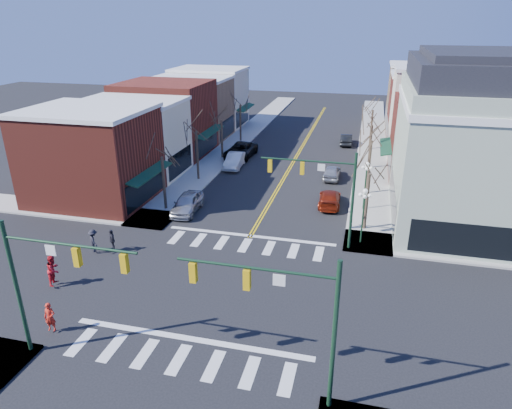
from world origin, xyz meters
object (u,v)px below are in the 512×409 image
Objects in this scene: car_left_far at (241,150)px; pedestrian_dark_b at (93,241)px; car_right_far at (346,139)px; pedestrian_red_b at (54,270)px; victorian_corner at (482,142)px; lamppost_corner at (364,207)px; car_right_mid at (332,172)px; car_left_mid at (235,160)px; pedestrian_red_a at (50,317)px; lamppost_midblock at (366,178)px; pedestrian_dark_a at (112,240)px; car_right_near at (330,199)px; car_left_near at (187,203)px.

pedestrian_dark_b is (-3.60, -25.35, 0.14)m from car_left_far.
car_right_far is 41.60m from pedestrian_red_b.
victorian_corner is 2.33× the size of car_left_far.
car_right_mid is at bearing 103.43° from lamppost_corner.
car_left_mid is 1.14× the size of car_right_mid.
car_right_mid is at bearing -85.09° from pedestrian_dark_b.
lamppost_corner reaches higher than car_right_mid.
pedestrian_red_b reaches higher than car_right_mid.
pedestrian_red_a reaches higher than car_right_far.
lamppost_corner is 0.71× the size of car_left_far.
pedestrian_dark_b reaches higher than car_right_mid.
car_left_far is at bearing 138.63° from lamppost_midblock.
lamppost_corner is 1.00× the size of lamppost_midblock.
car_left_far reaches higher than car_right_mid.
victorian_corner is at bearing -68.64° from pedestrian_red_b.
pedestrian_dark_a is at bearing 90.05° from pedestrian_red_a.
lamppost_midblock is 2.60× the size of pedestrian_dark_b.
car_right_far is 2.58× the size of pedestrian_red_a.
car_left_mid is 1.04× the size of car_right_near.
car_right_near is at bearing -98.83° from pedestrian_dark_b.
pedestrian_red_b is at bearing -109.09° from car_left_near.
lamppost_corner is at bearing -50.40° from car_left_far.
car_left_mid is 2.99× the size of pedestrian_dark_a.
pedestrian_dark_a is (-14.12, -12.34, 0.28)m from car_right_near.
car_left_near is at bearing 77.04° from pedestrian_red_a.
lamppost_corner is 6.50m from lamppost_midblock.
car_left_far is 12.32m from car_right_mid.
car_left_far is (-14.60, 12.86, -2.11)m from lamppost_midblock.
lamppost_corner is at bearing 93.65° from car_right_far.
lamppost_corner and lamppost_midblock have the same top height.
car_left_mid is 3.86m from car_left_far.
car_left_near reaches higher than car_left_mid.
pedestrian_red_b reaches higher than car_right_near.
lamppost_midblock is 24.86m from pedestrian_red_b.
car_left_near is at bearing 121.06° from pedestrian_dark_a.
lamppost_midblock is 0.91× the size of car_left_near.
car_left_mid is (-14.19, 15.52, -2.18)m from lamppost_corner.
lamppost_midblock is 2.75× the size of pedestrian_dark_a.
car_left_near is (-14.60, -4.01, -2.16)m from lamppost_midblock.
car_left_far is 1.47× the size of car_right_mid.
lamppost_midblock is 1.04× the size of car_right_mid.
car_right_far is (11.81, 25.82, -0.11)m from car_left_near.
pedestrian_red_b is at bearing 45.94° from car_right_near.
victorian_corner is 3.38× the size of car_right_far.
car_right_far is at bearing -91.98° from car_right_mid.
lamppost_corner reaches higher than pedestrian_dark_b.
lamppost_corner is 2.21× the size of pedestrian_red_b.
victorian_corner is 9.10m from lamppost_midblock.
car_left_far is at bearing -24.07° from car_right_mid.
car_left_far is at bearing 127.02° from lamppost_corner.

